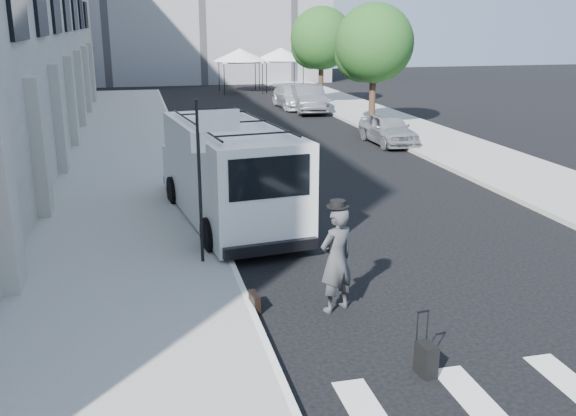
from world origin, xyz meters
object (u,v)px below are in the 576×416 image
briefcase (255,302)px  businessman (336,260)px  parked_car_a (388,129)px  parked_car_c (293,97)px  cargo_van (228,172)px  suitcase (426,359)px  parked_car_b (308,99)px

briefcase → businessman: bearing=-17.0°
briefcase → parked_car_a: 17.40m
businessman → briefcase: size_ratio=4.54×
parked_car_c → briefcase: bearing=-106.7°
cargo_van → businessman: bearing=-86.8°
briefcase → suitcase: 3.52m
suitcase → parked_car_b: (5.90, 28.46, 0.51)m
briefcase → cargo_van: bearing=81.5°
businessman → parked_car_b: size_ratio=0.42×
suitcase → parked_car_c: (5.46, 30.42, 0.41)m
briefcase → parked_car_a: parked_car_a is taller
businessman → parked_car_c: (6.11, 27.93, -0.33)m
briefcase → parked_car_b: size_ratio=0.09×
suitcase → cargo_van: 8.69m
parked_car_b → parked_car_c: bearing=108.6°
cargo_van → parked_car_b: size_ratio=1.53×
cargo_van → parked_car_c: bearing=64.6°
businessman → briefcase: (-1.47, 0.32, -0.83)m
cargo_van → suitcase: bearing=-85.6°
parked_car_c → parked_car_a: bearing=-86.3°
briefcase → cargo_van: (0.37, 5.63, 1.17)m
briefcase → suitcase: suitcase is taller
briefcase → parked_car_b: bearing=67.9°
briefcase → parked_car_c: 28.63m
suitcase → parked_car_b: size_ratio=0.21×
businessman → parked_car_a: businessman is taller
cargo_van → parked_car_b: (7.64, 20.02, -0.56)m
businessman → cargo_van: bearing=-103.7°
businessman → cargo_van: (-1.10, 5.95, 0.34)m
businessman → parked_car_a: bearing=-139.3°
businessman → suitcase: 2.68m
parked_car_a → parked_car_c: 12.59m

